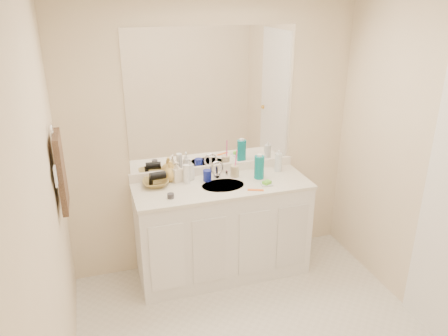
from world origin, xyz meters
TOP-DOWN VIEW (x-y plane):
  - wall_back at (0.00, 1.30)m, footprint 2.60×0.02m
  - wall_left at (-1.30, 0.00)m, footprint 0.02×2.60m
  - wall_right at (1.30, 0.00)m, footprint 0.02×2.60m
  - vanity_cabinet at (0.00, 1.02)m, footprint 1.50×0.55m
  - countertop at (0.00, 1.02)m, footprint 1.52×0.57m
  - backsplash at (0.00, 1.29)m, footprint 1.52×0.03m
  - sink_basin at (0.00, 1.00)m, footprint 0.37×0.37m
  - faucet at (0.00, 1.18)m, footprint 0.02×0.02m
  - mirror at (0.00, 1.29)m, footprint 1.48×0.01m
  - blue_mug at (-0.10, 1.14)m, footprint 0.09×0.09m
  - tan_cup at (0.16, 1.16)m, footprint 0.09×0.09m
  - toothbrush at (0.17, 1.16)m, footprint 0.03×0.04m
  - mouthwash_bottle at (0.35, 1.06)m, footprint 0.10×0.10m
  - clear_pump_bottle at (0.58, 1.16)m, footprint 0.08×0.08m
  - soap_dish at (0.36, 0.90)m, footprint 0.11×0.09m
  - green_soap at (0.36, 0.90)m, footprint 0.08×0.07m
  - orange_comb at (0.23, 0.83)m, footprint 0.14×0.08m
  - dark_jar at (-0.47, 0.89)m, footprint 0.07×0.07m
  - extra_white_bottle at (-0.28, 1.14)m, footprint 0.07×0.07m
  - soap_bottle_white at (-0.23, 1.21)m, footprint 0.09×0.09m
  - soap_bottle_cream at (-0.36, 1.21)m, footprint 0.11×0.11m
  - soap_bottle_yellow at (-0.40, 1.24)m, footprint 0.17×0.17m
  - wicker_basket at (-0.55, 1.17)m, footprint 0.25×0.25m
  - hair_dryer at (-0.53, 1.17)m, footprint 0.14×0.08m
  - towel_ring at (-1.27, 0.77)m, footprint 0.01×0.11m
  - hand_towel at (-1.25, 0.77)m, footprint 0.04×0.32m
  - switch_plate at (-1.27, 0.57)m, footprint 0.01×0.08m

SIDE VIEW (x-z plane):
  - vanity_cabinet at x=0.00m, z-range 0.00..0.85m
  - countertop at x=0.00m, z-range 0.85..0.88m
  - sink_basin at x=0.00m, z-range 0.86..0.88m
  - orange_comb at x=0.23m, z-range 0.88..0.89m
  - soap_dish at x=0.36m, z-range 0.88..0.89m
  - dark_jar at x=-0.47m, z-range 0.88..0.92m
  - green_soap at x=0.36m, z-range 0.89..0.92m
  - wicker_basket at x=-0.55m, z-range 0.88..0.93m
  - backsplash at x=0.00m, z-range 0.88..0.96m
  - blue_mug at x=-0.10m, z-range 0.88..0.98m
  - tan_cup at x=0.16m, z-range 0.88..0.98m
  - faucet at x=0.00m, z-range 0.88..0.99m
  - extra_white_bottle at x=-0.28m, z-range 0.88..1.05m
  - clear_pump_bottle at x=0.58m, z-range 0.88..1.05m
  - soap_bottle_yellow at x=-0.40m, z-range 0.88..1.06m
  - hair_dryer at x=-0.53m, z-range 0.94..1.00m
  - soap_bottle_cream at x=-0.36m, z-range 0.88..1.06m
  - soap_bottle_white at x=-0.23m, z-range 0.88..1.07m
  - mouthwash_bottle at x=0.35m, z-range 0.88..1.09m
  - toothbrush at x=0.17m, z-range 0.93..1.13m
  - wall_back at x=0.00m, z-range 0.00..2.40m
  - wall_left at x=-1.30m, z-range 0.00..2.40m
  - wall_right at x=1.30m, z-range 0.00..2.40m
  - hand_towel at x=-1.25m, z-range 0.98..1.52m
  - switch_plate at x=-1.27m, z-range 1.24..1.36m
  - towel_ring at x=-1.27m, z-range 1.49..1.61m
  - mirror at x=0.00m, z-range 0.96..2.16m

